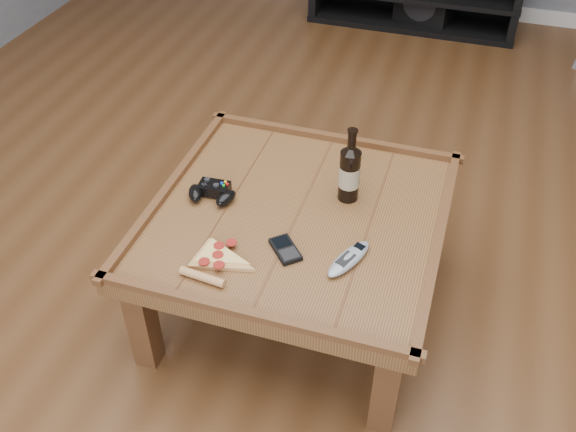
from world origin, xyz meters
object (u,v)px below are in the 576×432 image
(pizza_slice, at_px, (216,260))
(smartphone, at_px, (285,249))
(remote_control, at_px, (349,259))
(coffee_table, at_px, (297,227))
(game_controller, at_px, (212,192))
(beer_bottle, at_px, (350,172))

(pizza_slice, relative_size, smartphone, 2.05)
(remote_control, bearing_deg, coffee_table, 164.12)
(pizza_slice, bearing_deg, remote_control, 23.63)
(game_controller, bearing_deg, remote_control, -21.03)
(coffee_table, distance_m, game_controller, 0.33)
(smartphone, bearing_deg, game_controller, 109.57)
(game_controller, xyz_separation_m, smartphone, (0.33, -0.18, -0.02))
(beer_bottle, height_order, smartphone, beer_bottle)
(coffee_table, height_order, pizza_slice, pizza_slice)
(coffee_table, height_order, beer_bottle, beer_bottle)
(game_controller, bearing_deg, beer_bottle, 14.40)
(pizza_slice, height_order, remote_control, remote_control)
(coffee_table, distance_m, pizza_slice, 0.36)
(coffee_table, distance_m, remote_control, 0.29)
(pizza_slice, bearing_deg, beer_bottle, 60.19)
(coffee_table, bearing_deg, remote_control, -38.19)
(pizza_slice, xyz_separation_m, remote_control, (0.40, 0.13, 0.01))
(smartphone, bearing_deg, coffee_table, 53.59)
(pizza_slice, xyz_separation_m, smartphone, (0.20, 0.12, -0.00))
(smartphone, relative_size, remote_control, 0.65)
(coffee_table, relative_size, game_controller, 5.31)
(smartphone, distance_m, remote_control, 0.21)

